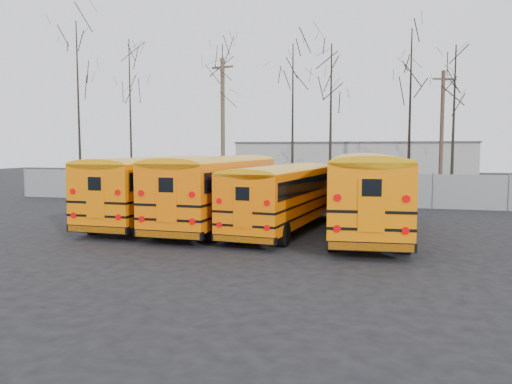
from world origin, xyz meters
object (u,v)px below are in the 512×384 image
(bus_a, at_px, (158,184))
(bus_d, at_px, (366,186))
(bus_b, at_px, (219,185))
(bus_c, at_px, (284,192))
(utility_pole_left, at_px, (223,125))
(utility_pole_right, at_px, (442,132))

(bus_a, bearing_deg, bus_d, -1.97)
(bus_b, distance_m, bus_c, 3.08)
(bus_c, distance_m, utility_pole_left, 17.95)
(bus_c, bearing_deg, bus_b, 176.37)
(bus_b, distance_m, utility_pole_right, 20.90)
(bus_a, xyz_separation_m, utility_pole_left, (-1.90, 14.84, 3.42))
(bus_a, height_order, bus_d, bus_d)
(bus_c, bearing_deg, bus_d, 9.85)
(bus_b, height_order, bus_d, bus_d)
(bus_a, height_order, bus_b, bus_b)
(bus_c, xyz_separation_m, bus_d, (3.35, 0.23, 0.28))
(bus_a, height_order, bus_c, bus_a)
(bus_a, xyz_separation_m, bus_c, (6.15, -0.80, -0.18))
(bus_b, bearing_deg, utility_pole_left, 110.37)
(bus_b, height_order, utility_pole_right, utility_pole_right)
(bus_b, xyz_separation_m, bus_c, (3.03, -0.51, -0.21))
(utility_pole_left, distance_m, utility_pole_right, 16.07)
(bus_d, xyz_separation_m, utility_pole_left, (-11.40, 15.40, 3.32))
(bus_b, height_order, bus_c, bus_b)
(utility_pole_left, bearing_deg, bus_d, -40.60)
(bus_b, xyz_separation_m, utility_pole_left, (-5.02, 15.13, 3.39))
(bus_a, relative_size, bus_c, 1.10)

